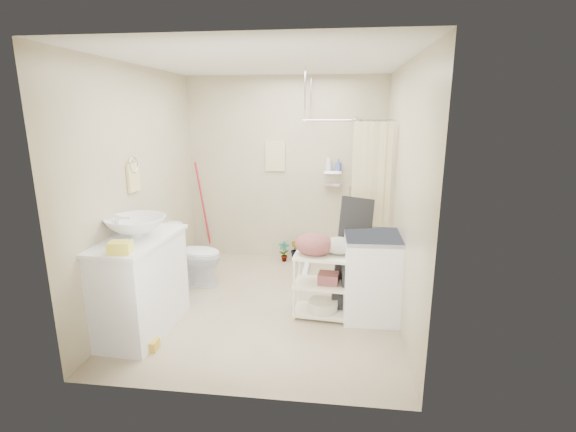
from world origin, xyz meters
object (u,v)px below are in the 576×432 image
washing_machine (373,276)px  laundry_rack (323,279)px  vanity (139,285)px  toilet (192,255)px

washing_machine → laundry_rack: 0.52m
washing_machine → laundry_rack: washing_machine is taller
washing_machine → vanity: bearing=-167.7°
laundry_rack → washing_machine: bearing=15.4°
laundry_rack → vanity: bearing=-159.3°
vanity → washing_machine: (2.30, 0.59, -0.03)m
vanity → laundry_rack: size_ratio=1.31×
vanity → washing_machine: vanity is taller
washing_machine → laundry_rack: (-0.51, -0.09, -0.03)m
toilet → washing_machine: 2.26m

